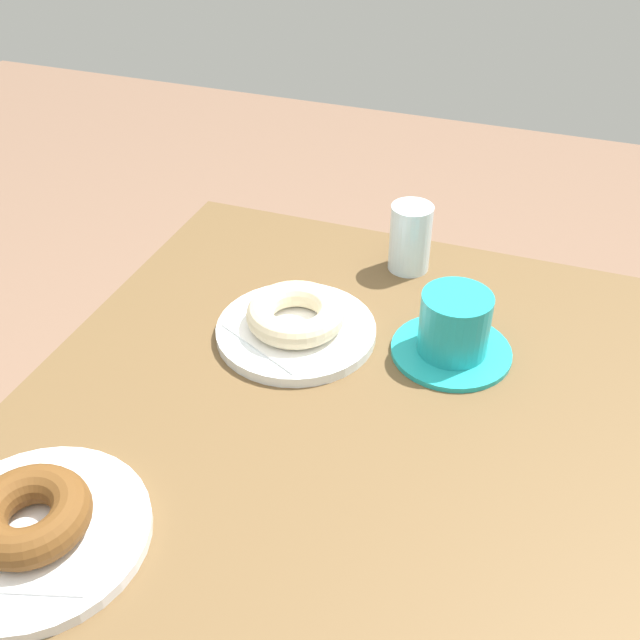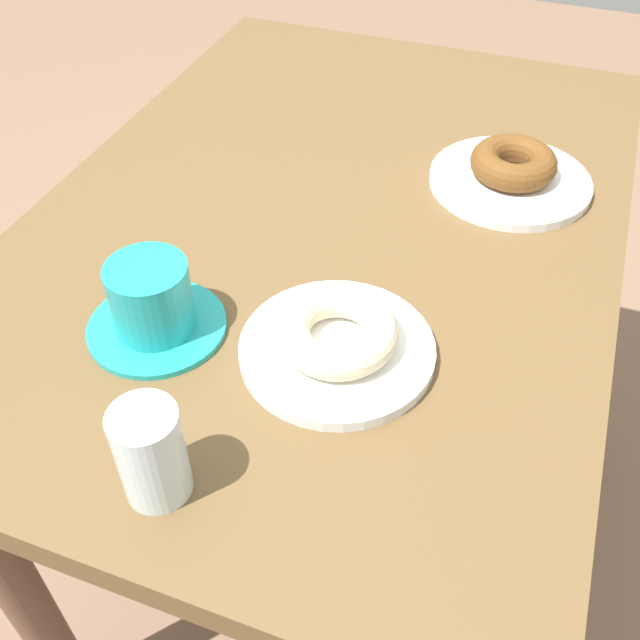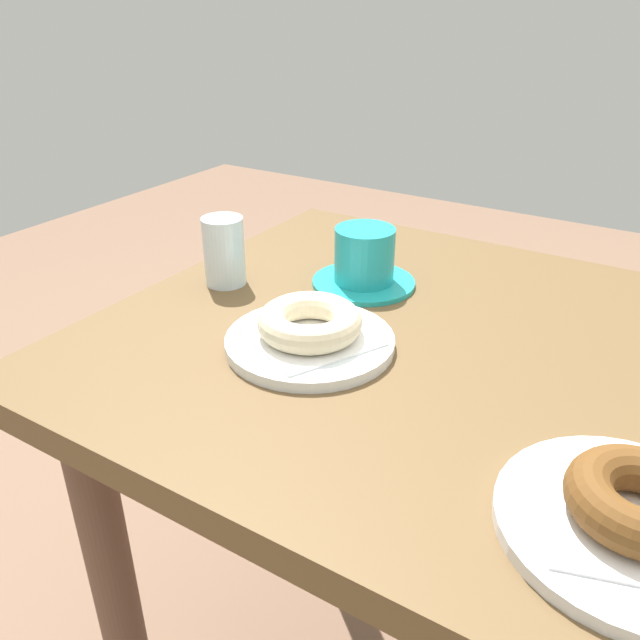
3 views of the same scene
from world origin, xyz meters
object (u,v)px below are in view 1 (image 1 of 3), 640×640
donut_sugar_ring (296,314)px  coffee_cup (454,328)px  water_glass (410,238)px  plate_sugar_ring (296,331)px  plate_chocolate_ring (36,535)px  donut_chocolate_ring (30,515)px

donut_sugar_ring → coffee_cup: coffee_cup is taller
water_glass → plate_sugar_ring: bearing=155.6°
plate_sugar_ring → water_glass: water_glass is taller
plate_sugar_ring → coffee_cup: size_ratio=1.37×
plate_chocolate_ring → donut_chocolate_ring: size_ratio=1.89×
water_glass → coffee_cup: bearing=-150.0°
coffee_cup → plate_sugar_ring: bearing=99.3°
donut_sugar_ring → coffee_cup: size_ratio=0.84×
donut_chocolate_ring → coffee_cup: size_ratio=0.76×
plate_chocolate_ring → donut_sugar_ring: size_ratio=1.73×
plate_sugar_ring → donut_sugar_ring: (0.00, 0.00, 0.03)m
donut_sugar_ring → coffee_cup: 0.20m
plate_chocolate_ring → donut_sugar_ring: donut_sugar_ring is taller
plate_chocolate_ring → water_glass: bearing=-19.7°
plate_sugar_ring → donut_sugar_ring: bearing=0.0°
plate_chocolate_ring → water_glass: water_glass is taller
plate_chocolate_ring → donut_chocolate_ring: 0.03m
plate_chocolate_ring → donut_chocolate_ring: donut_chocolate_ring is taller
plate_chocolate_ring → water_glass: 0.63m
plate_chocolate_ring → coffee_cup: 0.52m
water_glass → coffee_cup: (-0.18, -0.10, -0.01)m
plate_chocolate_ring → donut_chocolate_ring: (0.00, 0.00, 0.03)m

